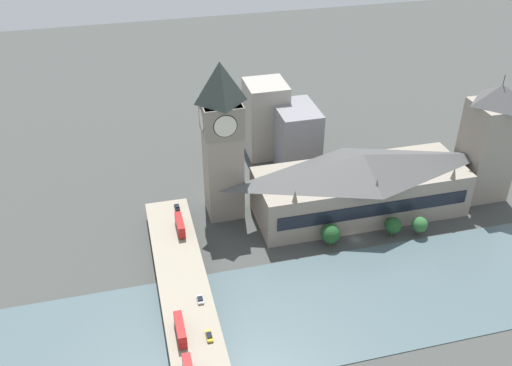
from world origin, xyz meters
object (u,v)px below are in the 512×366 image
object	(u,v)px
double_decker_bus_rear	(180,225)
victoria_tower	(489,142)
car_northbound_lead	(200,299)
car_southbound_lead	(209,336)
car_southbound_tail	(177,207)
parliament_hall	(361,184)
clock_tower	(222,137)
road_bridge	(191,319)
double_decker_bus_lead	(180,329)

from	to	relation	value
double_decker_bus_rear	victoria_tower	bearing A→B (deg)	-88.36
car_northbound_lead	car_southbound_lead	distance (m)	15.70
double_decker_bus_rear	car_southbound_tail	bearing A→B (deg)	-2.64
parliament_hall	car_southbound_lead	size ratio (longest dim) A/B	18.56
clock_tower	car_northbound_lead	size ratio (longest dim) A/B	16.54
victoria_tower	car_southbound_tail	xyz separation A→B (m)	(10.84, 127.39, -17.89)
clock_tower	road_bridge	distance (m)	71.50
parliament_hall	car_southbound_tail	bearing A→B (deg)	81.46
double_decker_bus_lead	double_decker_bus_rear	size ratio (longest dim) A/B	1.00
victoria_tower	road_bridge	distance (m)	140.99
car_southbound_tail	car_northbound_lead	bearing A→B (deg)	-179.61
parliament_hall	double_decker_bus_lead	world-z (taller)	parliament_hall
road_bridge	car_southbound_lead	world-z (taller)	car_southbound_lead
victoria_tower	car_southbound_tail	size ratio (longest dim) A/B	13.25
victoria_tower	car_southbound_lead	world-z (taller)	victoria_tower
double_decker_bus_lead	car_southbound_tail	xyz separation A→B (m)	(65.70, -7.64, -2.02)
double_decker_bus_lead	double_decker_bus_rear	xyz separation A→B (m)	(51.20, -6.97, -0.06)
road_bridge	clock_tower	bearing A→B (deg)	-20.84
victoria_tower	double_decker_bus_rear	distance (m)	129.10
victoria_tower	road_bridge	xyz separation A→B (m)	(-47.89, 131.11, -19.83)
road_bridge	car_northbound_lead	size ratio (longest dim) A/B	33.35
road_bridge	car_northbound_lead	distance (m)	7.49
car_southbound_tail	car_southbound_lead	bearing A→B (deg)	-179.64
double_decker_bus_lead	car_southbound_tail	size ratio (longest dim) A/B	2.84
car_southbound_tail	parliament_hall	bearing A→B (deg)	-98.54
road_bridge	double_decker_bus_rear	bearing A→B (deg)	-3.95
double_decker_bus_rear	car_southbound_lead	world-z (taller)	double_decker_bus_rear
road_bridge	double_decker_bus_lead	size ratio (longest dim) A/B	11.27
double_decker_bus_rear	double_decker_bus_lead	bearing A→B (deg)	172.25
clock_tower	double_decker_bus_lead	xyz separation A→B (m)	(-67.89, 27.11, -25.41)
road_bridge	car_southbound_lead	xyz separation A→B (m)	(-9.70, -4.16, 1.92)
double_decker_bus_rear	car_southbound_lead	distance (m)	53.97
clock_tower	victoria_tower	xyz separation A→B (m)	(-13.03, -107.92, -9.55)
victoria_tower	car_southbound_tail	distance (m)	129.09
victoria_tower	car_southbound_tail	bearing A→B (deg)	85.14
car_southbound_lead	car_northbound_lead	bearing A→B (deg)	0.26
car_southbound_tail	road_bridge	bearing A→B (deg)	176.37
parliament_hall	car_southbound_tail	xyz separation A→B (m)	(10.89, 72.49, -6.17)
car_northbound_lead	parliament_hall	bearing A→B (deg)	-59.88
car_southbound_lead	double_decker_bus_rear	bearing A→B (deg)	1.17
double_decker_bus_lead	victoria_tower	bearing A→B (deg)	-67.89
clock_tower	car_southbound_lead	xyz separation A→B (m)	(-70.62, 19.04, -27.46)
double_decker_bus_lead	car_northbound_lead	xyz separation A→B (m)	(12.97, -8.00, -2.08)
parliament_hall	double_decker_bus_rear	bearing A→B (deg)	92.83
car_northbound_lead	car_southbound_tail	size ratio (longest dim) A/B	0.96
double_decker_bus_lead	double_decker_bus_rear	distance (m)	51.67
clock_tower	car_southbound_lead	distance (m)	78.13
road_bridge	car_northbound_lead	xyz separation A→B (m)	(5.99, -4.09, 1.88)
clock_tower	double_decker_bus_rear	size ratio (longest dim) A/B	5.58
car_southbound_tail	double_decker_bus_rear	bearing A→B (deg)	177.36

